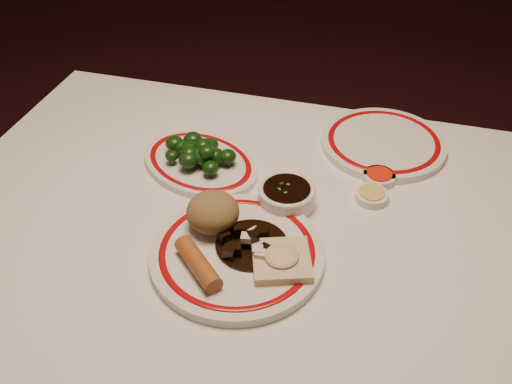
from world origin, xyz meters
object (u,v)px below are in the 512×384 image
object	(u,v)px
dining_table	(247,260)
main_plate	(237,253)
spring_roll	(198,264)
broccoli_pile	(198,152)
rice_mound	(213,212)
fried_wonton	(282,259)
stirfry_heap	(248,242)
broccoli_plate	(200,163)
soy_bowl	(286,197)

from	to	relation	value
dining_table	main_plate	world-z (taller)	main_plate
spring_roll	broccoli_pile	size ratio (longest dim) A/B	0.74
rice_mound	spring_roll	world-z (taller)	rice_mound
fried_wonton	stirfry_heap	size ratio (longest dim) A/B	0.97
fried_wonton	broccoli_plate	distance (m)	0.33
rice_mound	soy_bowl	size ratio (longest dim) A/B	0.87
broccoli_pile	broccoli_plate	bearing A→B (deg)	80.75
soy_bowl	stirfry_heap	bearing A→B (deg)	-103.68
spring_roll	fried_wonton	world-z (taller)	spring_roll
soy_bowl	broccoli_pile	bearing A→B (deg)	161.23
main_plate	soy_bowl	bearing A→B (deg)	72.51
dining_table	spring_roll	world-z (taller)	spring_roll
broccoli_plate	soy_bowl	bearing A→B (deg)	-19.81
dining_table	stirfry_heap	bearing A→B (deg)	-71.44
dining_table	broccoli_pile	xyz separation A→B (m)	(-0.14, 0.14, 0.13)
main_plate	fried_wonton	distance (m)	0.08
broccoli_plate	soy_bowl	xyz separation A→B (m)	(0.20, -0.07, 0.01)
spring_roll	broccoli_pile	distance (m)	0.30
spring_roll	stirfry_heap	bearing A→B (deg)	3.88
main_plate	dining_table	bearing A→B (deg)	95.65
stirfry_heap	broccoli_plate	xyz separation A→B (m)	(-0.16, 0.21, -0.02)
stirfry_heap	broccoli_pile	xyz separation A→B (m)	(-0.16, 0.21, 0.01)
spring_roll	fried_wonton	size ratio (longest dim) A/B	0.95
fried_wonton	soy_bowl	size ratio (longest dim) A/B	1.13
broccoli_plate	soy_bowl	distance (m)	0.21
soy_bowl	spring_roll	bearing A→B (deg)	-113.95
spring_roll	fried_wonton	bearing A→B (deg)	-24.84
spring_roll	stirfry_heap	xyz separation A→B (m)	(0.06, 0.07, -0.01)
rice_mound	broccoli_plate	distance (m)	0.21
fried_wonton	rice_mound	bearing A→B (deg)	157.82
fried_wonton	broccoli_plate	size ratio (longest dim) A/B	0.38
stirfry_heap	dining_table	bearing A→B (deg)	108.56
dining_table	spring_roll	size ratio (longest dim) A/B	10.52
main_plate	spring_roll	world-z (taller)	spring_roll
stirfry_heap	spring_roll	bearing A→B (deg)	-129.49
dining_table	rice_mound	bearing A→B (deg)	-142.87
soy_bowl	main_plate	bearing A→B (deg)	-107.49
rice_mound	stirfry_heap	xyz separation A→B (m)	(0.07, -0.03, -0.02)
main_plate	fried_wonton	xyz separation A→B (m)	(0.08, -0.01, 0.02)
stirfry_heap	broccoli_plate	world-z (taller)	stirfry_heap
fried_wonton	broccoli_pile	distance (m)	0.33
rice_mound	stirfry_heap	size ratio (longest dim) A/B	0.75
fried_wonton	stirfry_heap	world-z (taller)	stirfry_heap
main_plate	broccoli_plate	world-z (taller)	main_plate
fried_wonton	broccoli_pile	size ratio (longest dim) A/B	0.78
broccoli_plate	spring_roll	bearing A→B (deg)	-70.54
dining_table	fried_wonton	distance (m)	0.18
fried_wonton	stirfry_heap	distance (m)	0.07
rice_mound	soy_bowl	xyz separation A→B (m)	(0.11, 0.11, -0.03)
rice_mound	broccoli_pile	world-z (taller)	rice_mound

